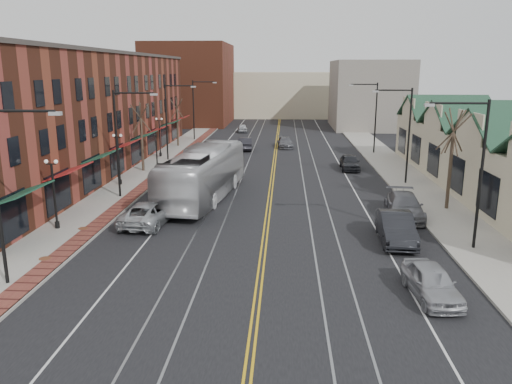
# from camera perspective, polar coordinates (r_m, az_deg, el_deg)

# --- Properties ---
(ground) EXTENTS (160.00, 160.00, 0.00)m
(ground) POSITION_cam_1_polar(r_m,az_deg,el_deg) (22.65, 0.25, -11.35)
(ground) COLOR black
(ground) RESTS_ON ground
(sidewalk_left) EXTENTS (4.00, 120.00, 0.15)m
(sidewalk_left) POSITION_cam_1_polar(r_m,az_deg,el_deg) (43.59, -14.23, 0.76)
(sidewalk_left) COLOR gray
(sidewalk_left) RESTS_ON ground
(sidewalk_right) EXTENTS (4.00, 120.00, 0.15)m
(sidewalk_right) POSITION_cam_1_polar(r_m,az_deg,el_deg) (42.99, 17.94, 0.32)
(sidewalk_right) COLOR gray
(sidewalk_right) RESTS_ON ground
(building_left) EXTENTS (10.00, 50.00, 11.00)m
(building_left) POSITION_cam_1_polar(r_m,az_deg,el_deg) (51.71, -19.77, 8.48)
(building_left) COLOR brown
(building_left) RESTS_ON ground
(building_right) EXTENTS (8.00, 36.00, 4.60)m
(building_right) POSITION_cam_1_polar(r_m,az_deg,el_deg) (44.46, 25.67, 2.99)
(building_right) COLOR beige
(building_right) RESTS_ON ground
(backdrop_left) EXTENTS (14.00, 18.00, 14.00)m
(backdrop_left) POSITION_cam_1_polar(r_m,az_deg,el_deg) (92.10, -7.53, 12.13)
(backdrop_left) COLOR brown
(backdrop_left) RESTS_ON ground
(backdrop_mid) EXTENTS (22.00, 14.00, 9.00)m
(backdrop_mid) POSITION_cam_1_polar(r_m,az_deg,el_deg) (105.59, 2.79, 11.08)
(backdrop_mid) COLOR beige
(backdrop_mid) RESTS_ON ground
(backdrop_right) EXTENTS (12.00, 16.00, 11.00)m
(backdrop_right) POSITION_cam_1_polar(r_m,az_deg,el_deg) (86.68, 12.80, 10.81)
(backdrop_right) COLOR slate
(backdrop_right) RESTS_ON ground
(streetlight_l_0) EXTENTS (3.33, 0.25, 8.00)m
(streetlight_l_0) POSITION_cam_1_polar(r_m,az_deg,el_deg) (24.24, -26.81, 1.36)
(streetlight_l_0) COLOR black
(streetlight_l_0) RESTS_ON sidewalk_left
(streetlight_l_1) EXTENTS (3.33, 0.25, 8.00)m
(streetlight_l_1) POSITION_cam_1_polar(r_m,az_deg,el_deg) (38.71, -15.07, 6.55)
(streetlight_l_1) COLOR black
(streetlight_l_1) RESTS_ON sidewalk_left
(streetlight_l_2) EXTENTS (3.33, 0.25, 8.00)m
(streetlight_l_2) POSITION_cam_1_polar(r_m,az_deg,el_deg) (54.05, -9.77, 8.78)
(streetlight_l_2) COLOR black
(streetlight_l_2) RESTS_ON sidewalk_left
(streetlight_l_3) EXTENTS (3.33, 0.25, 8.00)m
(streetlight_l_3) POSITION_cam_1_polar(r_m,az_deg,el_deg) (69.68, -6.81, 9.99)
(streetlight_l_3) COLOR black
(streetlight_l_3) RESTS_ON sidewalk_left
(streetlight_r_0) EXTENTS (3.33, 0.25, 8.00)m
(streetlight_r_0) POSITION_cam_1_polar(r_m,az_deg,el_deg) (28.65, 23.66, 3.41)
(streetlight_r_0) COLOR black
(streetlight_r_0) RESTS_ON sidewalk_right
(streetlight_r_1) EXTENTS (3.33, 0.25, 8.00)m
(streetlight_r_1) POSITION_cam_1_polar(r_m,az_deg,el_deg) (43.86, 16.57, 7.26)
(streetlight_r_1) COLOR black
(streetlight_r_1) RESTS_ON sidewalk_right
(streetlight_r_2) EXTENTS (3.33, 0.25, 8.00)m
(streetlight_r_2) POSITION_cam_1_polar(r_m,az_deg,el_deg) (59.48, 13.13, 9.07)
(streetlight_r_2) COLOR black
(streetlight_r_2) RESTS_ON sidewalk_right
(lamppost_l_1) EXTENTS (0.84, 0.28, 4.27)m
(lamppost_l_1) POSITION_cam_1_polar(r_m,az_deg,el_deg) (32.54, -22.05, -0.39)
(lamppost_l_1) COLOR black
(lamppost_l_1) RESTS_ON sidewalk_left
(lamppost_l_2) EXTENTS (0.84, 0.28, 4.27)m
(lamppost_l_2) POSITION_cam_1_polar(r_m,az_deg,el_deg) (43.43, -15.41, 3.51)
(lamppost_l_2) COLOR black
(lamppost_l_2) RESTS_ON sidewalk_left
(lamppost_l_3) EXTENTS (0.84, 0.28, 4.27)m
(lamppost_l_3) POSITION_cam_1_polar(r_m,az_deg,el_deg) (56.70, -10.94, 6.09)
(lamppost_l_3) COLOR black
(lamppost_l_3) RESTS_ON sidewalk_left
(tree_left_near) EXTENTS (1.78, 1.37, 6.48)m
(tree_left_near) POSITION_cam_1_polar(r_m,az_deg,el_deg) (48.80, -12.95, 6.31)
(tree_left_near) COLOR #382B21
(tree_left_near) RESTS_ON sidewalk_left
(tree_left_far) EXTENTS (1.66, 1.28, 6.02)m
(tree_left_far) POSITION_cam_1_polar(r_m,az_deg,el_deg) (64.24, -8.98, 8.03)
(tree_left_far) COLOR #382B21
(tree_left_far) RESTS_ON sidewalk_left
(tree_right_mid) EXTENTS (1.90, 1.46, 6.93)m
(tree_right_mid) POSITION_cam_1_polar(r_m,az_deg,el_deg) (36.78, 21.40, 3.69)
(tree_right_mid) COLOR #382B21
(tree_right_mid) RESTS_ON sidewalk_right
(manhole_mid) EXTENTS (0.60, 0.60, 0.02)m
(manhole_mid) POSITION_cam_1_polar(r_m,az_deg,el_deg) (28.14, -22.99, -7.00)
(manhole_mid) COLOR #592D19
(manhole_mid) RESTS_ON sidewalk_left
(manhole_far) EXTENTS (0.60, 0.60, 0.02)m
(manhole_far) POSITION_cam_1_polar(r_m,az_deg,el_deg) (32.43, -19.16, -3.94)
(manhole_far) COLOR #592D19
(manhole_far) RESTS_ON sidewalk_left
(traffic_signal) EXTENTS (0.18, 0.15, 3.80)m
(traffic_signal) POSITION_cam_1_polar(r_m,az_deg,el_deg) (46.55, -11.29, 4.59)
(traffic_signal) COLOR black
(traffic_signal) RESTS_ON sidewalk_left
(transit_bus) EXTENTS (5.00, 14.23, 3.88)m
(transit_bus) POSITION_cam_1_polar(r_m,az_deg,el_deg) (37.85, -6.00, 2.05)
(transit_bus) COLOR silver
(transit_bus) RESTS_ON ground
(parked_suv) EXTENTS (3.02, 5.60, 1.49)m
(parked_suv) POSITION_cam_1_polar(r_m,az_deg,el_deg) (32.47, -12.16, -2.36)
(parked_suv) COLOR #B8BCC0
(parked_suv) RESTS_ON ground
(parked_car_a) EXTENTS (2.05, 4.37, 1.45)m
(parked_car_a) POSITION_cam_1_polar(r_m,az_deg,el_deg) (23.12, 19.42, -9.68)
(parked_car_a) COLOR #A4A5AB
(parked_car_a) RESTS_ON ground
(parked_car_b) EXTENTS (2.06, 5.21, 1.69)m
(parked_car_b) POSITION_cam_1_polar(r_m,az_deg,el_deg) (29.63, 15.70, -3.95)
(parked_car_b) COLOR black
(parked_car_b) RESTS_ON ground
(parked_car_c) EXTENTS (2.64, 5.59, 1.58)m
(parked_car_c) POSITION_cam_1_polar(r_m,az_deg,el_deg) (34.62, 16.59, -1.55)
(parked_car_c) COLOR slate
(parked_car_c) RESTS_ON ground
(parked_car_d) EXTENTS (1.87, 4.47, 1.51)m
(parked_car_d) POSITION_cam_1_polar(r_m,az_deg,el_deg) (49.91, 10.68, 3.38)
(parked_car_d) COLOR #212327
(parked_car_d) RESTS_ON ground
(distant_car_left) EXTENTS (1.97, 4.71, 1.51)m
(distant_car_left) POSITION_cam_1_polar(r_m,az_deg,el_deg) (61.35, -1.26, 5.55)
(distant_car_left) COLOR black
(distant_car_left) RESTS_ON ground
(distant_car_right) EXTENTS (2.13, 4.60, 1.30)m
(distant_car_right) POSITION_cam_1_polar(r_m,az_deg,el_deg) (63.16, 3.35, 5.67)
(distant_car_right) COLOR #59595F
(distant_car_right) RESTS_ON ground
(distant_car_far) EXTENTS (1.90, 3.89, 1.28)m
(distant_car_far) POSITION_cam_1_polar(r_m,az_deg,el_deg) (78.79, -1.55, 7.32)
(distant_car_far) COLOR #B6B8BD
(distant_car_far) RESTS_ON ground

